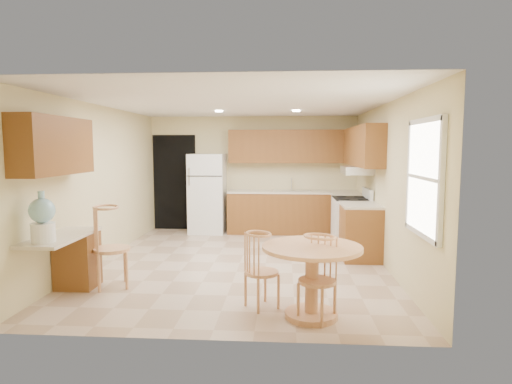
# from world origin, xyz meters

# --- Properties ---
(floor) EXTENTS (5.50, 5.50, 0.00)m
(floor) POSITION_xyz_m (0.00, 0.00, 0.00)
(floor) COLOR tan
(floor) RESTS_ON ground
(ceiling) EXTENTS (4.50, 5.50, 0.02)m
(ceiling) POSITION_xyz_m (0.00, 0.00, 2.50)
(ceiling) COLOR white
(ceiling) RESTS_ON wall_back
(wall_back) EXTENTS (4.50, 0.02, 2.50)m
(wall_back) POSITION_xyz_m (0.00, 2.75, 1.25)
(wall_back) COLOR beige
(wall_back) RESTS_ON floor
(wall_front) EXTENTS (4.50, 0.02, 2.50)m
(wall_front) POSITION_xyz_m (0.00, -2.75, 1.25)
(wall_front) COLOR beige
(wall_front) RESTS_ON floor
(wall_left) EXTENTS (0.02, 5.50, 2.50)m
(wall_left) POSITION_xyz_m (-2.25, 0.00, 1.25)
(wall_left) COLOR beige
(wall_left) RESTS_ON floor
(wall_right) EXTENTS (0.02, 5.50, 2.50)m
(wall_right) POSITION_xyz_m (2.25, 0.00, 1.25)
(wall_right) COLOR beige
(wall_right) RESTS_ON floor
(doorway) EXTENTS (0.90, 0.02, 2.10)m
(doorway) POSITION_xyz_m (-1.75, 2.73, 1.05)
(doorway) COLOR black
(doorway) RESTS_ON floor
(base_cab_back) EXTENTS (2.75, 0.60, 0.87)m
(base_cab_back) POSITION_xyz_m (0.88, 2.45, 0.43)
(base_cab_back) COLOR brown
(base_cab_back) RESTS_ON floor
(counter_back) EXTENTS (2.75, 0.63, 0.04)m
(counter_back) POSITION_xyz_m (0.88, 2.45, 0.89)
(counter_back) COLOR beige
(counter_back) RESTS_ON base_cab_back
(base_cab_right_a) EXTENTS (0.60, 0.59, 0.87)m
(base_cab_right_a) POSITION_xyz_m (1.95, 1.85, 0.43)
(base_cab_right_a) COLOR brown
(base_cab_right_a) RESTS_ON floor
(counter_right_a) EXTENTS (0.63, 0.59, 0.04)m
(counter_right_a) POSITION_xyz_m (1.95, 1.85, 0.89)
(counter_right_a) COLOR beige
(counter_right_a) RESTS_ON base_cab_right_a
(base_cab_right_b) EXTENTS (0.60, 0.80, 0.87)m
(base_cab_right_b) POSITION_xyz_m (1.95, 0.40, 0.43)
(base_cab_right_b) COLOR brown
(base_cab_right_b) RESTS_ON floor
(counter_right_b) EXTENTS (0.63, 0.80, 0.04)m
(counter_right_b) POSITION_xyz_m (1.95, 0.40, 0.89)
(counter_right_b) COLOR beige
(counter_right_b) RESTS_ON base_cab_right_b
(upper_cab_back) EXTENTS (2.75, 0.33, 0.70)m
(upper_cab_back) POSITION_xyz_m (0.88, 2.58, 1.85)
(upper_cab_back) COLOR brown
(upper_cab_back) RESTS_ON wall_back
(upper_cab_right) EXTENTS (0.33, 2.42, 0.70)m
(upper_cab_right) POSITION_xyz_m (2.08, 1.21, 1.85)
(upper_cab_right) COLOR brown
(upper_cab_right) RESTS_ON wall_right
(upper_cab_left) EXTENTS (0.33, 1.40, 0.70)m
(upper_cab_left) POSITION_xyz_m (-2.08, -1.60, 1.85)
(upper_cab_left) COLOR brown
(upper_cab_left) RESTS_ON wall_left
(sink) EXTENTS (0.78, 0.44, 0.01)m
(sink) POSITION_xyz_m (0.85, 2.45, 0.91)
(sink) COLOR silver
(sink) RESTS_ON counter_back
(range_hood) EXTENTS (0.50, 0.76, 0.14)m
(range_hood) POSITION_xyz_m (2.00, 1.18, 1.42)
(range_hood) COLOR silver
(range_hood) RESTS_ON upper_cab_right
(desk_pedestal) EXTENTS (0.48, 0.42, 0.72)m
(desk_pedestal) POSITION_xyz_m (-2.00, -1.32, 0.36)
(desk_pedestal) COLOR brown
(desk_pedestal) RESTS_ON floor
(desk_top) EXTENTS (0.50, 1.20, 0.04)m
(desk_top) POSITION_xyz_m (-2.00, -1.70, 0.75)
(desk_top) COLOR beige
(desk_top) RESTS_ON desk_pedestal
(window) EXTENTS (0.06, 1.12, 1.30)m
(window) POSITION_xyz_m (2.23, -1.85, 1.50)
(window) COLOR white
(window) RESTS_ON wall_right
(can_light_a) EXTENTS (0.14, 0.14, 0.02)m
(can_light_a) POSITION_xyz_m (-0.50, 1.20, 2.48)
(can_light_a) COLOR white
(can_light_a) RESTS_ON ceiling
(can_light_b) EXTENTS (0.14, 0.14, 0.02)m
(can_light_b) POSITION_xyz_m (0.90, 1.20, 2.48)
(can_light_b) COLOR white
(can_light_b) RESTS_ON ceiling
(refrigerator) EXTENTS (0.75, 0.73, 1.69)m
(refrigerator) POSITION_xyz_m (-0.95, 2.40, 0.84)
(refrigerator) COLOR white
(refrigerator) RESTS_ON floor
(stove) EXTENTS (0.65, 0.76, 1.09)m
(stove) POSITION_xyz_m (1.92, 1.18, 0.47)
(stove) COLOR white
(stove) RESTS_ON floor
(dining_table) EXTENTS (1.07, 1.07, 0.79)m
(dining_table) POSITION_xyz_m (1.00, -2.12, 0.52)
(dining_table) COLOR tan
(dining_table) RESTS_ON floor
(chair_table_a) EXTENTS (0.38, 0.48, 0.87)m
(chair_table_a) POSITION_xyz_m (0.45, -1.96, 0.53)
(chair_table_a) COLOR tan
(chair_table_a) RESTS_ON floor
(chair_table_b) EXTENTS (0.40, 0.46, 0.90)m
(chair_table_b) POSITION_xyz_m (1.05, -2.29, 0.55)
(chair_table_b) COLOR tan
(chair_table_b) RESTS_ON floor
(chair_desk) EXTENTS (0.47, 0.60, 1.06)m
(chair_desk) POSITION_xyz_m (-1.55, -1.38, 0.65)
(chair_desk) COLOR tan
(chair_desk) RESTS_ON floor
(water_crock) EXTENTS (0.28, 0.28, 0.58)m
(water_crock) POSITION_xyz_m (-2.00, -2.07, 1.03)
(water_crock) COLOR white
(water_crock) RESTS_ON desk_top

